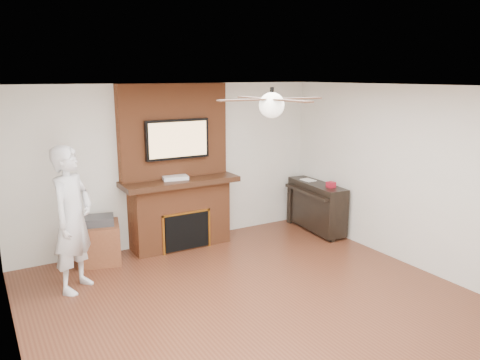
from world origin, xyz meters
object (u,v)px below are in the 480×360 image
piano (316,205)px  side_table (99,241)px  fireplace (178,183)px  person (73,219)px

piano → side_table: bearing=177.5°
side_table → piano: piano is taller
fireplace → person: bearing=-154.7°
fireplace → piano: fireplace is taller
fireplace → piano: bearing=-13.4°
person → piano: size_ratio=1.39×
piano → fireplace: bearing=171.8°
person → side_table: (0.46, 0.75, -0.60)m
side_table → piano: 3.59m
person → side_table: person is taller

